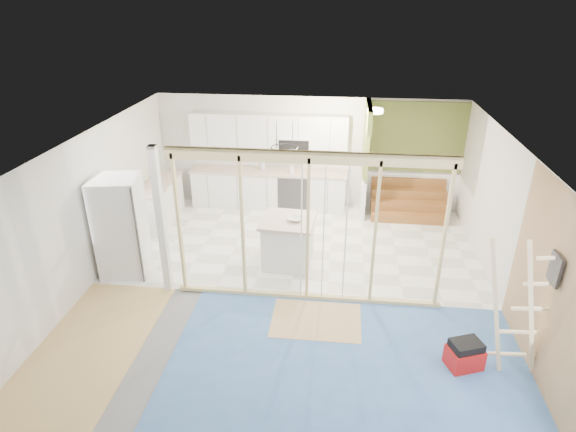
# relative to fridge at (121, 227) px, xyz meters

# --- Properties ---
(room) EXTENTS (7.01, 8.01, 2.61)m
(room) POSITION_rel_fridge_xyz_m (3.06, -0.50, 0.38)
(room) COLOR slate
(room) RESTS_ON ground
(floor_overlays) EXTENTS (7.00, 8.00, 0.03)m
(floor_overlays) POSITION_rel_fridge_xyz_m (3.13, -0.44, -0.91)
(floor_overlays) COLOR white
(floor_overlays) RESTS_ON room
(stud_frame) EXTENTS (4.66, 0.14, 2.60)m
(stud_frame) POSITION_rel_fridge_xyz_m (2.82, -0.50, 0.67)
(stud_frame) COLOR tan
(stud_frame) RESTS_ON room
(base_cabinets) EXTENTS (4.45, 2.24, 0.93)m
(base_cabinets) POSITION_rel_fridge_xyz_m (1.45, 2.86, -0.45)
(base_cabinets) COLOR white
(base_cabinets) RESTS_ON room
(upper_cabinets) EXTENTS (3.60, 0.41, 0.85)m
(upper_cabinets) POSITION_rel_fridge_xyz_m (2.22, 3.31, 0.90)
(upper_cabinets) COLOR white
(upper_cabinets) RESTS_ON room
(green_partition) EXTENTS (2.25, 1.51, 2.60)m
(green_partition) POSITION_rel_fridge_xyz_m (5.11, 3.16, 0.02)
(green_partition) COLOR olive
(green_partition) RESTS_ON room
(pot_rack) EXTENTS (0.52, 0.52, 0.72)m
(pot_rack) POSITION_rel_fridge_xyz_m (2.75, 1.39, 1.08)
(pot_rack) COLOR black
(pot_rack) RESTS_ON room
(sheathing_panel) EXTENTS (0.02, 4.00, 2.60)m
(sheathing_panel) POSITION_rel_fridge_xyz_m (6.54, -2.50, 0.38)
(sheathing_panel) COLOR tan
(sheathing_panel) RESTS_ON room
(electrical_panel) EXTENTS (0.04, 0.30, 0.40)m
(electrical_panel) POSITION_rel_fridge_xyz_m (6.49, -1.90, 0.73)
(electrical_panel) COLOR #35363A
(electrical_panel) RESTS_ON room
(ceiling_light) EXTENTS (0.32, 0.32, 0.08)m
(ceiling_light) POSITION_rel_fridge_xyz_m (4.46, 2.50, 1.62)
(ceiling_light) COLOR #FFEABF
(ceiling_light) RESTS_ON room
(fridge) EXTENTS (0.92, 0.89, 1.84)m
(fridge) POSITION_rel_fridge_xyz_m (0.00, 0.00, 0.00)
(fridge) COLOR silver
(fridge) RESTS_ON room
(island) EXTENTS (1.02, 1.02, 0.94)m
(island) POSITION_rel_fridge_xyz_m (2.92, 0.60, -0.45)
(island) COLOR silver
(island) RESTS_ON room
(bowl) EXTENTS (0.29, 0.29, 0.06)m
(bowl) POSITION_rel_fridge_xyz_m (3.05, 0.57, 0.05)
(bowl) COLOR white
(bowl) RESTS_ON island
(soap_bottle_a) EXTENTS (0.16, 0.17, 0.34)m
(soap_bottle_a) POSITION_rel_fridge_xyz_m (2.02, 3.22, 0.18)
(soap_bottle_a) COLOR silver
(soap_bottle_a) RESTS_ON base_cabinets
(soap_bottle_b) EXTENTS (0.09, 0.09, 0.19)m
(soap_bottle_b) POSITION_rel_fridge_xyz_m (2.72, 3.13, 0.11)
(soap_bottle_b) COLOR silver
(soap_bottle_b) RESTS_ON base_cabinets
(toolbox) EXTENTS (0.54, 0.48, 0.43)m
(toolbox) POSITION_rel_fridge_xyz_m (5.64, -1.88, -0.72)
(toolbox) COLOR #B71310
(toolbox) RESTS_ON room
(ladder) EXTENTS (1.06, 0.14, 1.98)m
(ladder) POSITION_rel_fridge_xyz_m (6.19, -1.87, 0.09)
(ladder) COLOR beige
(ladder) RESTS_ON room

